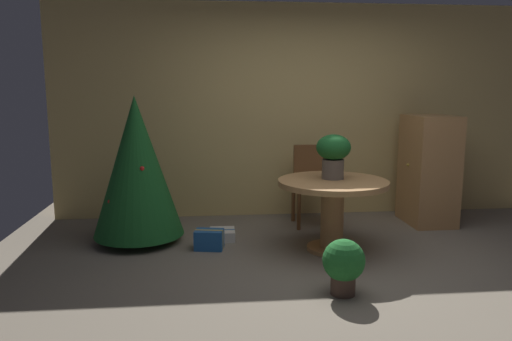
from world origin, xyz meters
TOP-DOWN VIEW (x-y plane):
  - ground_plane at (0.00, 0.00)m, footprint 6.60×6.60m
  - back_wall_panel at (0.00, 2.20)m, footprint 6.00×0.10m
  - round_dining_table at (0.08, 0.71)m, footprint 1.07×1.07m
  - flower_vase at (0.09, 0.79)m, footprint 0.34×0.34m
  - wooden_chair_far at (0.08, 1.70)m, footprint 0.43×0.42m
  - holiday_tree at (-1.85, 1.17)m, footprint 0.92×0.92m
  - gift_box_cream at (-0.99, 1.16)m, footprint 0.27×0.28m
  - gift_box_blue at (-1.13, 0.86)m, footprint 0.31×0.23m
  - wooden_cabinet at (1.46, 1.59)m, footprint 0.52×0.68m
  - potted_plant at (-0.10, -0.33)m, footprint 0.33×0.33m

SIDE VIEW (x-z plane):
  - ground_plane at x=0.00m, z-range 0.00..0.00m
  - gift_box_cream at x=-0.99m, z-range 0.00..0.11m
  - gift_box_blue at x=-1.13m, z-range 0.00..0.20m
  - potted_plant at x=-0.10m, z-range 0.03..0.47m
  - round_dining_table at x=0.08m, z-range 0.16..0.87m
  - wooden_chair_far at x=0.08m, z-range 0.06..0.98m
  - wooden_cabinet at x=1.46m, z-range 0.00..1.28m
  - holiday_tree at x=-1.85m, z-range 0.04..1.56m
  - flower_vase at x=0.09m, z-range 0.75..1.19m
  - back_wall_panel at x=0.00m, z-range 0.00..2.60m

